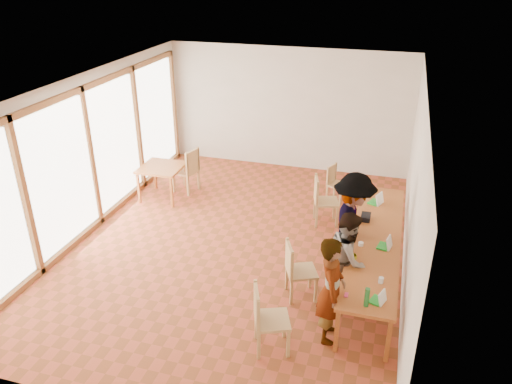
# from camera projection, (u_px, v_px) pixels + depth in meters

# --- Properties ---
(ground) EXTENTS (8.00, 8.00, 0.00)m
(ground) POSITION_uv_depth(u_px,v_px,m) (238.00, 244.00, 9.42)
(ground) COLOR #A44227
(ground) RESTS_ON ground
(wall_back) EXTENTS (6.00, 0.10, 3.00)m
(wall_back) POSITION_uv_depth(u_px,v_px,m) (288.00, 109.00, 12.23)
(wall_back) COLOR beige
(wall_back) RESTS_ON ground
(wall_front) EXTENTS (6.00, 0.10, 3.00)m
(wall_front) POSITION_uv_depth(u_px,v_px,m) (119.00, 313.00, 5.31)
(wall_front) COLOR beige
(wall_front) RESTS_ON ground
(wall_right) EXTENTS (0.10, 8.00, 3.00)m
(wall_right) POSITION_uv_depth(u_px,v_px,m) (414.00, 192.00, 8.01)
(wall_right) COLOR beige
(wall_right) RESTS_ON ground
(window_wall) EXTENTS (0.10, 8.00, 3.00)m
(window_wall) POSITION_uv_depth(u_px,v_px,m) (90.00, 154.00, 9.52)
(window_wall) COLOR white
(window_wall) RESTS_ON ground
(ceiling) EXTENTS (6.00, 8.00, 0.04)m
(ceiling) POSITION_uv_depth(u_px,v_px,m) (235.00, 85.00, 8.11)
(ceiling) COLOR white
(ceiling) RESTS_ON wall_back
(communal_table) EXTENTS (0.80, 4.00, 0.75)m
(communal_table) POSITION_uv_depth(u_px,v_px,m) (376.00, 241.00, 8.18)
(communal_table) COLOR #AD6026
(communal_table) RESTS_ON ground
(side_table) EXTENTS (0.90, 0.90, 0.75)m
(side_table) POSITION_uv_depth(u_px,v_px,m) (162.00, 170.00, 10.93)
(side_table) COLOR #AD6026
(side_table) RESTS_ON ground
(chair_near) EXTENTS (0.60, 0.60, 0.53)m
(chair_near) POSITION_uv_depth(u_px,v_px,m) (264.00, 313.00, 6.68)
(chair_near) COLOR tan
(chair_near) RESTS_ON ground
(chair_mid) EXTENTS (0.59, 0.59, 0.51)m
(chair_mid) POSITION_uv_depth(u_px,v_px,m) (295.00, 265.00, 7.73)
(chair_mid) COLOR tan
(chair_mid) RESTS_ON ground
(chair_far) EXTENTS (0.57, 0.57, 0.53)m
(chair_far) POSITION_uv_depth(u_px,v_px,m) (321.00, 196.00, 9.89)
(chair_far) COLOR tan
(chair_far) RESTS_ON ground
(chair_empty) EXTENTS (0.49, 0.49, 0.43)m
(chair_empty) POSITION_uv_depth(u_px,v_px,m) (335.00, 179.00, 10.90)
(chair_empty) COLOR tan
(chair_empty) RESTS_ON ground
(chair_spare) EXTENTS (0.58, 0.58, 0.55)m
(chair_spare) POSITION_uv_depth(u_px,v_px,m) (189.00, 166.00, 11.21)
(chair_spare) COLOR tan
(chair_spare) RESTS_ON ground
(person_near) EXTENTS (0.46, 0.63, 1.61)m
(person_near) POSITION_uv_depth(u_px,v_px,m) (331.00, 290.00, 6.81)
(person_near) COLOR gray
(person_near) RESTS_ON ground
(person_mid) EXTENTS (0.60, 0.76, 1.54)m
(person_mid) POSITION_uv_depth(u_px,v_px,m) (348.00, 258.00, 7.58)
(person_mid) COLOR gray
(person_mid) RESTS_ON ground
(person_far) EXTENTS (0.71, 1.21, 1.85)m
(person_far) POSITION_uv_depth(u_px,v_px,m) (352.00, 226.00, 8.16)
(person_far) COLOR gray
(person_far) RESTS_ON ground
(laptop_near) EXTENTS (0.24, 0.26, 0.18)m
(laptop_near) POSITION_uv_depth(u_px,v_px,m) (379.00, 299.00, 6.65)
(laptop_near) COLOR green
(laptop_near) RESTS_ON communal_table
(laptop_mid) EXTENTS (0.25, 0.27, 0.20)m
(laptop_mid) POSITION_uv_depth(u_px,v_px,m) (386.00, 245.00, 7.88)
(laptop_mid) COLOR green
(laptop_mid) RESTS_ON communal_table
(laptop_far) EXTENTS (0.30, 0.31, 0.22)m
(laptop_far) POSITION_uv_depth(u_px,v_px,m) (377.00, 201.00, 9.26)
(laptop_far) COLOR green
(laptop_far) RESTS_ON communal_table
(yellow_mug) EXTENTS (0.14, 0.14, 0.10)m
(yellow_mug) POSITION_uv_depth(u_px,v_px,m) (353.00, 258.00, 7.55)
(yellow_mug) COLOR #C0BC0F
(yellow_mug) RESTS_ON communal_table
(green_bottle) EXTENTS (0.07, 0.07, 0.28)m
(green_bottle) POSITION_uv_depth(u_px,v_px,m) (367.00, 297.00, 6.53)
(green_bottle) COLOR #206F2F
(green_bottle) RESTS_ON communal_table
(clear_glass) EXTENTS (0.07, 0.07, 0.09)m
(clear_glass) POSITION_uv_depth(u_px,v_px,m) (381.00, 280.00, 7.03)
(clear_glass) COLOR silver
(clear_glass) RESTS_ON communal_table
(condiment_cup) EXTENTS (0.08, 0.08, 0.06)m
(condiment_cup) POSITION_uv_depth(u_px,v_px,m) (361.00, 244.00, 7.94)
(condiment_cup) COLOR white
(condiment_cup) RESTS_ON communal_table
(pink_phone) EXTENTS (0.05, 0.10, 0.01)m
(pink_phone) POSITION_uv_depth(u_px,v_px,m) (346.00, 295.00, 6.79)
(pink_phone) COLOR #D93468
(pink_phone) RESTS_ON communal_table
(black_pouch) EXTENTS (0.16, 0.26, 0.09)m
(black_pouch) POSITION_uv_depth(u_px,v_px,m) (366.00, 217.00, 8.71)
(black_pouch) COLOR black
(black_pouch) RESTS_ON communal_table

